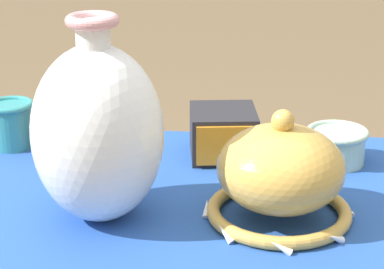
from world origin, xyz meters
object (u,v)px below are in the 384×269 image
Objects in this scene: vase_tall_bulbous at (98,132)px; cup_wide_teal at (12,123)px; mosaic_tile_box at (223,133)px; cup_wide_celadon at (337,144)px; cup_wide_terracotta at (65,131)px; vase_dome_bell at (280,176)px.

vase_tall_bulbous is 3.53× the size of cup_wide_teal.
mosaic_tile_box is (0.18, 0.28, -0.10)m from vase_tall_bulbous.
cup_wide_celadon is (0.22, -0.02, -0.01)m from mosaic_tile_box.
cup_wide_terracotta is (-0.31, -0.02, 0.00)m from mosaic_tile_box.
cup_wide_teal is 0.12m from cup_wide_terracotta.
mosaic_tile_box is at bearing 3.94° from cup_wide_terracotta.
cup_wide_teal is at bearing 164.46° from cup_wide_terracotta.
cup_wide_terracotta is (-0.41, 0.23, -0.03)m from vase_dome_bell.
vase_tall_bulbous is at bearing -64.36° from cup_wide_terracotta.
vase_tall_bulbous reaches higher than cup_wide_teal.
vase_dome_bell reaches higher than cup_wide_teal.
vase_tall_bulbous is at bearing -50.42° from cup_wide_teal.
vase_dome_bell is at bearing 4.41° from vase_tall_bulbous.
vase_dome_bell is at bearing -26.88° from cup_wide_teal.
cup_wide_terracotta is (0.12, -0.03, -0.00)m from cup_wide_teal.
mosaic_tile_box is 1.43× the size of cup_wide_terracotta.
vase_dome_bell is at bearing -115.17° from cup_wide_celadon.
cup_wide_teal reaches higher than cup_wide_terracotta.
cup_wide_teal is at bearing 153.12° from vase_dome_bell.
cup_wide_teal is at bearing 129.58° from vase_tall_bulbous.
vase_dome_bell is at bearing -29.74° from cup_wide_terracotta.
vase_tall_bulbous reaches higher than mosaic_tile_box.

